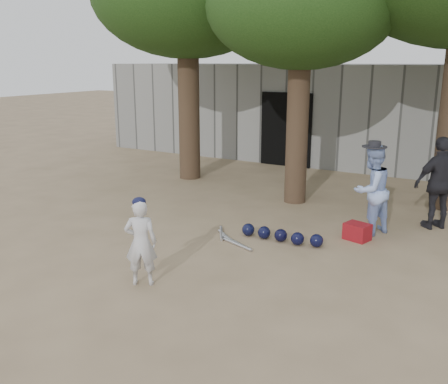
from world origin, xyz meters
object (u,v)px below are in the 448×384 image
Objects in this scene: boy_player at (141,243)px; spectator_dark at (440,183)px; red_bag at (357,232)px; spectator_blue at (371,190)px.

spectator_dark is at bearing -155.07° from boy_player.
spectator_dark is 4.19× the size of red_bag.
boy_player is at bearing -122.57° from red_bag.
spectator_dark is at bearing 51.58° from red_bag.
spectator_blue is at bearing 1.86° from spectator_dark.
spectator_blue is 0.81m from red_bag.
spectator_dark reaches higher than spectator_blue.
boy_player is 5.79m from spectator_dark.
spectator_blue is 0.94× the size of spectator_dark.
boy_player reaches higher than red_bag.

